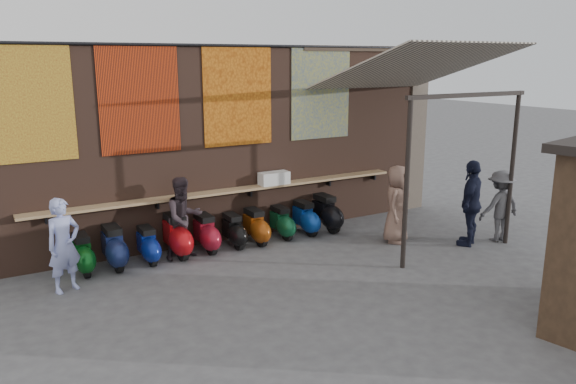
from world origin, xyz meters
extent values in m
plane|color=#474749|center=(0.00, 0.00, 0.00)|extent=(70.00, 70.00, 0.00)
cube|color=brown|center=(0.00, 2.70, 2.00)|extent=(10.00, 0.40, 4.00)
cube|color=#4C4238|center=(5.20, 2.70, 2.00)|extent=(0.50, 0.50, 4.00)
cube|color=#9E7A51|center=(0.00, 2.33, 1.10)|extent=(8.00, 0.32, 0.05)
cube|color=white|center=(1.02, 2.30, 1.26)|extent=(0.64, 0.28, 0.27)
cube|color=maroon|center=(-3.60, 2.48, 3.00)|extent=(1.50, 0.02, 2.00)
cube|color=#EB3B0D|center=(-1.70, 2.48, 3.00)|extent=(1.50, 0.02, 2.00)
cube|color=orange|center=(0.30, 2.48, 3.00)|extent=(1.50, 0.02, 2.00)
cube|color=navy|center=(2.30, 2.48, 3.00)|extent=(1.50, 0.02, 2.00)
cylinder|color=black|center=(0.00, 2.47, 3.98)|extent=(9.50, 0.06, 0.06)
imported|color=#9FAAE8|center=(-3.38, 1.40, 0.78)|extent=(0.67, 0.55, 1.57)
imported|color=#32272C|center=(-1.15, 1.92, 0.79)|extent=(0.86, 0.72, 1.58)
imported|color=black|center=(4.16, -0.28, 0.88)|extent=(1.11, 0.89, 1.76)
imported|color=#55555A|center=(4.90, -0.39, 0.75)|extent=(1.03, 0.67, 1.50)
imported|color=#7F5F51|center=(2.98, 0.63, 0.81)|extent=(0.94, 0.88, 1.62)
cube|color=#473321|center=(3.04, -3.27, 0.94)|extent=(1.94, 0.51, 0.06)
cube|color=beige|center=(3.50, 0.90, 3.55)|extent=(3.20, 3.28, 0.97)
cube|color=#33261C|center=(3.50, 2.49, 3.95)|extent=(3.30, 0.08, 0.12)
cube|color=black|center=(3.50, -0.60, 3.08)|extent=(3.00, 0.08, 0.08)
cylinder|color=black|center=(2.10, -0.60, 1.55)|extent=(0.09, 0.09, 3.10)
cylinder|color=black|center=(4.90, -0.60, 1.55)|extent=(0.09, 0.09, 3.10)
camera|label=1|loc=(-4.60, -7.90, 3.73)|focal=35.00mm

